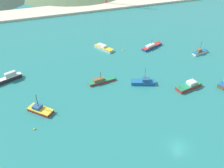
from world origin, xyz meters
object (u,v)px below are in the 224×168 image
at_px(fishing_boat_9, 101,81).
at_px(fishing_boat_6, 189,86).
at_px(fishing_boat_1, 103,48).
at_px(fishing_boat_3, 152,46).
at_px(buoy_0, 35,129).
at_px(fishing_boat_10, 200,52).
at_px(buoy_1, 123,50).
at_px(fishing_boat_4, 9,78).
at_px(fishing_boat_7, 143,82).
at_px(fishing_boat_2, 40,110).

bearing_deg(fishing_boat_9, fishing_boat_6, -26.24).
height_order(fishing_boat_1, fishing_boat_3, fishing_boat_3).
bearing_deg(buoy_0, fishing_boat_10, 16.89).
distance_m(fishing_boat_1, buoy_1, 8.73).
xyz_separation_m(fishing_boat_9, buoy_0, (-23.87, -15.13, -0.57)).
height_order(fishing_boat_6, buoy_1, fishing_boat_6).
relative_size(fishing_boat_4, fishing_boat_10, 1.25).
xyz_separation_m(fishing_boat_7, buoy_1, (2.97, 25.43, -0.70)).
distance_m(fishing_boat_6, fishing_boat_7, 15.22).
xyz_separation_m(fishing_boat_4, buoy_0, (6.24, -27.31, -1.01)).
xyz_separation_m(fishing_boat_1, fishing_boat_10, (37.02, -17.80, 0.02)).
relative_size(fishing_boat_3, fishing_boat_4, 1.16).
relative_size(fishing_boat_2, buoy_0, 12.37).
relative_size(fishing_boat_3, fishing_boat_6, 1.15).
relative_size(fishing_boat_3, fishing_boat_10, 1.45).
xyz_separation_m(fishing_boat_1, buoy_1, (7.61, -4.24, -0.62)).
relative_size(fishing_boat_1, fishing_boat_9, 0.99).
height_order(buoy_0, buoy_1, buoy_0).
height_order(fishing_boat_1, fishing_boat_6, fishing_boat_6).
height_order(fishing_boat_9, buoy_1, fishing_boat_9).
xyz_separation_m(fishing_boat_3, fishing_boat_10, (16.65, -11.75, 0.04)).
bearing_deg(fishing_boat_2, fishing_boat_6, -5.85).
bearing_deg(fishing_boat_2, fishing_boat_9, 20.88).
bearing_deg(fishing_boat_3, fishing_boat_4, -174.59).
bearing_deg(fishing_boat_7, fishing_boat_9, 156.57).
distance_m(fishing_boat_1, fishing_boat_10, 41.08).
xyz_separation_m(fishing_boat_2, fishing_boat_3, (50.80, 26.03, -0.03)).
xyz_separation_m(fishing_boat_1, fishing_boat_6, (17.96, -37.04, 0.10)).
height_order(fishing_boat_2, fishing_boat_4, fishing_boat_2).
distance_m(fishing_boat_2, fishing_boat_7, 35.14).
relative_size(fishing_boat_7, buoy_1, 14.16).
distance_m(fishing_boat_7, buoy_1, 25.62).
bearing_deg(fishing_boat_3, fishing_boat_10, -35.22).
xyz_separation_m(fishing_boat_2, fishing_boat_9, (21.61, 8.24, -0.06)).
relative_size(fishing_boat_2, fishing_boat_6, 0.79).
distance_m(fishing_boat_6, buoy_1, 34.40).
bearing_deg(fishing_boat_4, fishing_boat_10, -4.62).
height_order(fishing_boat_2, buoy_0, fishing_boat_2).
relative_size(fishing_boat_2, fishing_boat_7, 0.88).
height_order(fishing_boat_3, fishing_boat_4, fishing_boat_3).
bearing_deg(fishing_boat_4, fishing_boat_1, 16.68).
distance_m(fishing_boat_4, buoy_0, 28.03).
relative_size(fishing_boat_1, fishing_boat_7, 1.12).
bearing_deg(fishing_boat_1, buoy_0, -129.98).
xyz_separation_m(fishing_boat_2, buoy_1, (38.02, 27.85, -0.63)).
height_order(fishing_boat_2, fishing_boat_10, fishing_boat_2).
relative_size(fishing_boat_6, fishing_boat_9, 0.98).
bearing_deg(fishing_boat_3, fishing_boat_6, -94.47).
xyz_separation_m(fishing_boat_3, fishing_boat_6, (-2.42, -30.99, 0.13)).
bearing_deg(fishing_boat_3, fishing_boat_1, 163.46).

